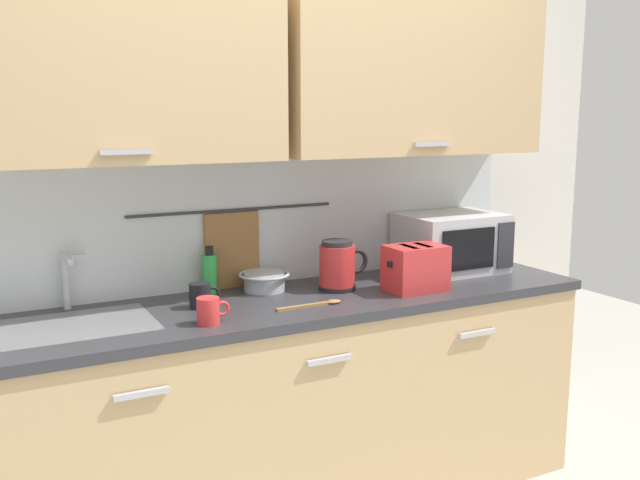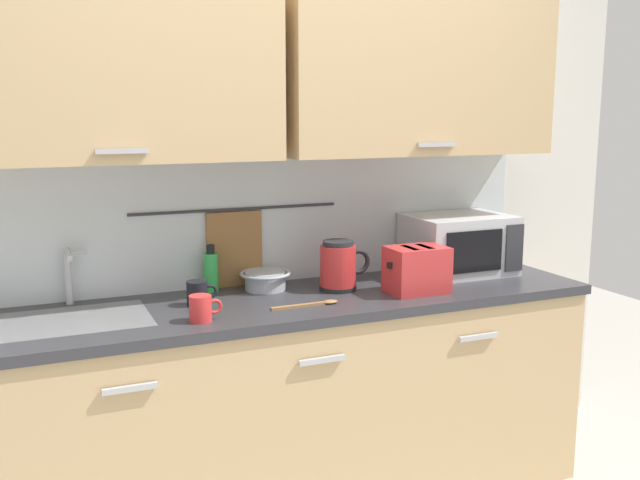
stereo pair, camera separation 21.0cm
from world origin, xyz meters
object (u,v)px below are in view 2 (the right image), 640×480
object	(u,v)px
mixing_bowl	(265,279)
toaster	(417,269)
wooden_spoon	(313,304)
microwave	(459,244)
mug_by_kettle	(201,308)
electric_kettle	(339,266)
mug_near_sink	(198,293)
dish_soap_bottle	(211,271)

from	to	relation	value
mixing_bowl	toaster	world-z (taller)	toaster
toaster	wooden_spoon	size ratio (longest dim) A/B	0.93
microwave	toaster	bearing A→B (deg)	-147.41
mixing_bowl	toaster	xyz separation A→B (m)	(0.56, -0.29, 0.05)
mug_by_kettle	electric_kettle	bearing A→B (deg)	19.32
microwave	mug_near_sink	distance (m)	1.24
microwave	mug_near_sink	bearing A→B (deg)	-176.70
microwave	dish_soap_bottle	xyz separation A→B (m)	(-1.13, 0.12, -0.05)
mug_near_sink	wooden_spoon	size ratio (longest dim) A/B	0.44
electric_kettle	wooden_spoon	world-z (taller)	electric_kettle
mug_near_sink	mixing_bowl	size ratio (longest dim) A/B	0.56
electric_kettle	mug_near_sink	distance (m)	0.60
electric_kettle	toaster	xyz separation A→B (m)	(0.28, -0.16, -0.01)
mug_near_sink	toaster	xyz separation A→B (m)	(0.88, -0.16, 0.05)
mixing_bowl	dish_soap_bottle	bearing A→B (deg)	163.33
electric_kettle	mixing_bowl	bearing A→B (deg)	156.80
mixing_bowl	mug_by_kettle	size ratio (longest dim) A/B	1.78
dish_soap_bottle	toaster	xyz separation A→B (m)	(0.77, -0.35, 0.01)
electric_kettle	toaster	distance (m)	0.32
microwave	wooden_spoon	distance (m)	0.88
mug_near_sink	wooden_spoon	distance (m)	0.45
electric_kettle	mixing_bowl	distance (m)	0.31
microwave	wooden_spoon	bearing A→B (deg)	-163.14
microwave	dish_soap_bottle	distance (m)	1.14
microwave	electric_kettle	distance (m)	0.64
mug_by_kettle	wooden_spoon	size ratio (longest dim) A/B	0.44
microwave	electric_kettle	size ratio (longest dim) A/B	2.03
dish_soap_bottle	wooden_spoon	bearing A→B (deg)	-51.09
dish_soap_bottle	microwave	bearing A→B (deg)	-6.10
dish_soap_bottle	toaster	size ratio (longest dim) A/B	0.77
electric_kettle	dish_soap_bottle	bearing A→B (deg)	159.54
mixing_bowl	toaster	size ratio (longest dim) A/B	0.84
mug_near_sink	wooden_spoon	bearing A→B (deg)	-24.06
toaster	wooden_spoon	xyz separation A→B (m)	(-0.47, -0.02, -0.09)
mixing_bowl	toaster	distance (m)	0.63
wooden_spoon	mixing_bowl	bearing A→B (deg)	105.79
electric_kettle	dish_soap_bottle	xyz separation A→B (m)	(-0.50, 0.19, -0.01)
electric_kettle	dish_soap_bottle	distance (m)	0.53
microwave	mug_by_kettle	world-z (taller)	microwave
dish_soap_bottle	mug_near_sink	distance (m)	0.22
dish_soap_bottle	wooden_spoon	xyz separation A→B (m)	(0.30, -0.37, -0.08)
electric_kettle	mug_by_kettle	world-z (taller)	electric_kettle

